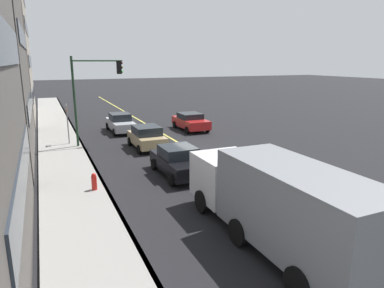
{
  "coord_description": "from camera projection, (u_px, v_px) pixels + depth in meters",
  "views": [
    {
      "loc": [
        -19.55,
        9.01,
        5.89
      ],
      "look_at": [
        -2.91,
        1.65,
        1.46
      ],
      "focal_mm": 31.92,
      "sensor_mm": 36.0,
      "label": 1
    }
  ],
  "objects": [
    {
      "name": "ground",
      "position": [
        197.0,
        154.0,
        22.3
      ],
      "size": [
        200.0,
        200.0,
        0.0
      ],
      "primitive_type": "plane",
      "color": "black"
    },
    {
      "name": "sidewalk_slab",
      "position": [
        67.0,
        168.0,
        19.13
      ],
      "size": [
        80.0,
        2.95,
        0.15
      ],
      "primitive_type": "cube",
      "color": "gray",
      "rests_on": "ground"
    },
    {
      "name": "curb_edge",
      "position": [
        93.0,
        165.0,
        19.68
      ],
      "size": [
        80.0,
        0.16,
        0.15
      ],
      "primitive_type": "cube",
      "color": "slate",
      "rests_on": "ground"
    },
    {
      "name": "lane_stripe_center",
      "position": [
        197.0,
        153.0,
        22.3
      ],
      "size": [
        80.0,
        0.16,
        0.01
      ],
      "primitive_type": "cube",
      "color": "#D8CC4C",
      "rests_on": "ground"
    },
    {
      "name": "car_black",
      "position": [
        178.0,
        161.0,
        17.94
      ],
      "size": [
        4.24,
        2.02,
        1.55
      ],
      "color": "black",
      "rests_on": "ground"
    },
    {
      "name": "car_silver",
      "position": [
        120.0,
        123.0,
        29.02
      ],
      "size": [
        4.48,
        1.89,
        1.58
      ],
      "color": "#A8AAB2",
      "rests_on": "ground"
    },
    {
      "name": "car_tan",
      "position": [
        147.0,
        137.0,
        23.48
      ],
      "size": [
        3.84,
        2.0,
        1.57
      ],
      "color": "tan",
      "rests_on": "ground"
    },
    {
      "name": "car_red",
      "position": [
        191.0,
        121.0,
        29.83
      ],
      "size": [
        4.33,
        2.11,
        1.47
      ],
      "color": "red",
      "rests_on": "ground"
    },
    {
      "name": "truck_gray",
      "position": [
        276.0,
        201.0,
        10.85
      ],
      "size": [
        8.27,
        2.38,
        2.9
      ],
      "color": "silver",
      "rests_on": "ground"
    },
    {
      "name": "traffic_light_mast",
      "position": [
        92.0,
        86.0,
        23.23
      ],
      "size": [
        0.28,
        3.46,
        6.21
      ],
      "color": "#1E3823",
      "rests_on": "ground"
    },
    {
      "name": "street_sign_post",
      "position": [
        67.0,
        120.0,
        24.04
      ],
      "size": [
        0.6,
        0.08,
        3.1
      ],
      "color": "slate",
      "rests_on": "ground"
    },
    {
      "name": "fire_hydrant",
      "position": [
        94.0,
        183.0,
        15.57
      ],
      "size": [
        0.24,
        0.24,
        0.94
      ],
      "color": "red",
      "rests_on": "ground"
    }
  ]
}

